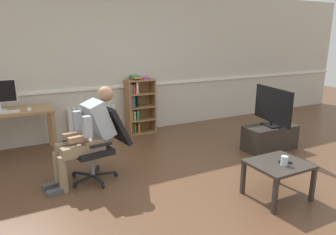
# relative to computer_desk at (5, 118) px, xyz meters

# --- Properties ---
(ground_plane) EXTENTS (18.00, 18.00, 0.00)m
(ground_plane) POSITION_rel_computer_desk_xyz_m (1.97, -2.15, -0.65)
(ground_plane) COLOR brown
(back_wall) EXTENTS (12.00, 0.13, 2.70)m
(back_wall) POSITION_rel_computer_desk_xyz_m (1.97, 0.50, 0.69)
(back_wall) COLOR beige
(back_wall) RESTS_ON ground_plane
(computer_desk) EXTENTS (1.37, 0.63, 0.76)m
(computer_desk) POSITION_rel_computer_desk_xyz_m (0.00, 0.00, 0.00)
(computer_desk) COLOR #9E7547
(computer_desk) RESTS_ON ground_plane
(keyboard) EXTENTS (0.37, 0.12, 0.02)m
(keyboard) POSITION_rel_computer_desk_xyz_m (0.03, -0.14, 0.11)
(keyboard) COLOR white
(keyboard) RESTS_ON computer_desk
(computer_mouse) EXTENTS (0.06, 0.10, 0.03)m
(computer_mouse) POSITION_rel_computer_desk_xyz_m (0.34, -0.12, 0.12)
(computer_mouse) COLOR white
(computer_mouse) RESTS_ON computer_desk
(bookshelf) EXTENTS (0.55, 0.29, 1.13)m
(bookshelf) POSITION_rel_computer_desk_xyz_m (2.30, 0.29, -0.10)
(bookshelf) COLOR olive
(bookshelf) RESTS_ON ground_plane
(radiator) EXTENTS (0.88, 0.08, 0.60)m
(radiator) POSITION_rel_computer_desk_xyz_m (1.41, 0.39, -0.36)
(radiator) COLOR white
(radiator) RESTS_ON ground_plane
(office_chair) EXTENTS (0.83, 0.63, 0.96)m
(office_chair) POSITION_rel_computer_desk_xyz_m (1.12, -1.34, -0.13)
(office_chair) COLOR black
(office_chair) RESTS_ON ground_plane
(person_seated) EXTENTS (0.98, 0.46, 1.23)m
(person_seated) POSITION_rel_computer_desk_xyz_m (0.93, -1.37, 0.00)
(person_seated) COLOR #937F60
(person_seated) RESTS_ON ground_plane
(tv_stand) EXTENTS (0.90, 0.43, 0.41)m
(tv_stand) POSITION_rel_computer_desk_xyz_m (3.88, -1.60, -0.45)
(tv_stand) COLOR #2D2823
(tv_stand) RESTS_ON ground_plane
(tv_screen) EXTENTS (0.26, 0.93, 0.64)m
(tv_screen) POSITION_rel_computer_desk_xyz_m (3.88, -1.60, 0.09)
(tv_screen) COLOR black
(tv_screen) RESTS_ON tv_stand
(coffee_table) EXTENTS (0.65, 0.56, 0.43)m
(coffee_table) POSITION_rel_computer_desk_xyz_m (2.77, -2.82, -0.28)
(coffee_table) COLOR #332D28
(coffee_table) RESTS_ON ground_plane
(drinking_glass) EXTENTS (0.08, 0.08, 0.11)m
(drinking_glass) POSITION_rel_computer_desk_xyz_m (2.77, -2.89, -0.16)
(drinking_glass) COLOR silver
(drinking_glass) RESTS_ON coffee_table
(spare_remote) EXTENTS (0.14, 0.12, 0.02)m
(spare_remote) POSITION_rel_computer_desk_xyz_m (2.83, -2.85, -0.21)
(spare_remote) COLOR black
(spare_remote) RESTS_ON coffee_table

